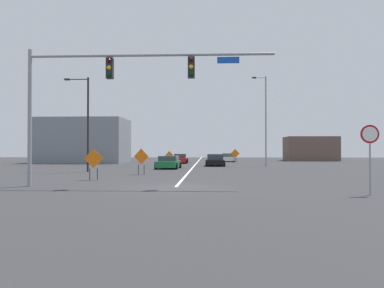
{
  "coord_description": "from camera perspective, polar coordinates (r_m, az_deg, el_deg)",
  "views": [
    {
      "loc": [
        1.63,
        -18.26,
        1.89
      ],
      "look_at": [
        -0.37,
        25.91,
        2.52
      ],
      "focal_mm": 34.33,
      "sensor_mm": 36.0,
      "label": 1
    }
  ],
  "objects": [
    {
      "name": "roadside_building_east",
      "position": [
        63.04,
        17.93,
        -0.71
      ],
      "size": [
        8.04,
        5.08,
        3.93
      ],
      "color": "brown",
      "rests_on": "ground"
    },
    {
      "name": "street_lamp_near_left",
      "position": [
        40.84,
        11.28,
        4.03
      ],
      "size": [
        1.56,
        0.24,
        9.86
      ],
      "color": "gray",
      "rests_on": "ground"
    },
    {
      "name": "road_centre_stripe",
      "position": [
        55.19,
        0.89,
        -2.77
      ],
      "size": [
        0.16,
        73.76,
        0.01
      ],
      "color": "white",
      "rests_on": "ground"
    },
    {
      "name": "car_white_near",
      "position": [
        55.95,
        5.55,
        -2.12
      ],
      "size": [
        2.16,
        4.21,
        1.27
      ],
      "color": "white",
      "rests_on": "ground"
    },
    {
      "name": "roadside_building_west",
      "position": [
        53.61,
        -16.44,
        0.48
      ],
      "size": [
        11.74,
        7.6,
        6.14
      ],
      "color": "gray",
      "rests_on": "ground"
    },
    {
      "name": "construction_sign_median_near",
      "position": [
        23.32,
        -15.04,
        -2.46
      ],
      "size": [
        1.17,
        0.2,
        1.9
      ],
      "color": "orange",
      "rests_on": "ground"
    },
    {
      "name": "construction_sign_right_shoulder",
      "position": [
        27.51,
        -7.89,
        -2.16
      ],
      "size": [
        1.17,
        0.33,
        1.95
      ],
      "color": "orange",
      "rests_on": "ground"
    },
    {
      "name": "ground",
      "position": [
        18.43,
        -2.51,
        -6.69
      ],
      "size": [
        132.77,
        132.77,
        0.0
      ],
      "primitive_type": "plane",
      "color": "#2D2D30"
    },
    {
      "name": "car_black_passing",
      "position": [
        41.35,
        3.61,
        -2.58
      ],
      "size": [
        2.18,
        3.97,
        1.34
      ],
      "color": "black",
      "rests_on": "ground"
    },
    {
      "name": "traffic_signal_assembly",
      "position": [
        19.22,
        -12.61,
        9.52
      ],
      "size": [
        12.47,
        0.44,
        6.98
      ],
      "color": "gray",
      "rests_on": "ground"
    },
    {
      "name": "street_lamp_mid_right",
      "position": [
        31.97,
        -16.13,
        3.7
      ],
      "size": [
        2.09,
        0.24,
        7.9
      ],
      "color": "black",
      "rests_on": "ground"
    },
    {
      "name": "car_red_approaching",
      "position": [
        49.28,
        -1.82,
        -2.32
      ],
      "size": [
        1.99,
        4.55,
        1.26
      ],
      "color": "red",
      "rests_on": "ground"
    },
    {
      "name": "car_green_distant",
      "position": [
        35.76,
        -3.67,
        -2.89
      ],
      "size": [
        2.33,
        3.98,
        1.24
      ],
      "color": "#196B38",
      "rests_on": "ground"
    },
    {
      "name": "construction_sign_right_lane",
      "position": [
        51.52,
        6.71,
        -1.57
      ],
      "size": [
        1.27,
        0.24,
        1.93
      ],
      "color": "orange",
      "rests_on": "ground"
    },
    {
      "name": "construction_sign_left_shoulder",
      "position": [
        41.46,
        -3.54,
        -1.98
      ],
      "size": [
        1.1,
        0.17,
        1.68
      ],
      "color": "orange",
      "rests_on": "ground"
    },
    {
      "name": "stop_sign",
      "position": [
        16.74,
        25.91,
        -0.24
      ],
      "size": [
        0.76,
        0.07,
        2.89
      ],
      "color": "gray",
      "rests_on": "ground"
    }
  ]
}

